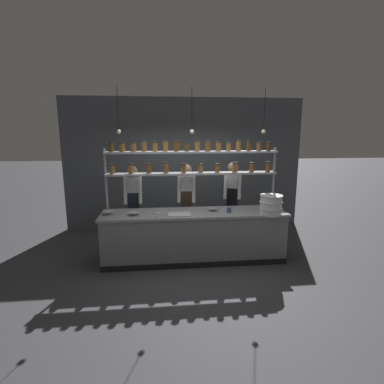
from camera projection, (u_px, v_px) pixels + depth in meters
name	position (u px, v px, depth m)	size (l,w,h in m)	color
ground_plane	(194.00, 259.00, 5.62)	(40.00, 40.00, 0.00)	#3D3D42
back_wall	(185.00, 164.00, 7.31)	(5.74, 0.12, 3.15)	#4C5156
prep_counter	(194.00, 236.00, 5.53)	(3.34, 0.76, 0.92)	gray
spice_shelf_unit	(192.00, 163.00, 5.58)	(3.23, 0.28, 2.20)	#999BA0
chef_left	(133.00, 201.00, 6.00)	(0.36, 0.30, 1.69)	black
chef_center	(186.00, 200.00, 6.06)	(0.38, 0.31, 1.72)	black
chef_right	(232.00, 197.00, 6.31)	(0.41, 0.35, 1.73)	black
container_stack	(271.00, 205.00, 5.24)	(0.39, 0.39, 0.35)	white
cutting_board	(179.00, 215.00, 5.22)	(0.40, 0.26, 0.02)	silver
prep_bowl_near_left	(109.00, 213.00, 5.27)	(0.21, 0.21, 0.06)	silver
prep_bowl_center_front	(213.00, 210.00, 5.50)	(0.19, 0.19, 0.05)	#B2B7BC
prep_bowl_center_back	(134.00, 214.00, 5.21)	(0.20, 0.20, 0.05)	#B2B7BC
serving_cup_front	(229.00, 210.00, 5.39)	(0.08, 0.08, 0.08)	#334C70
serving_cup_by_board	(158.00, 215.00, 5.08)	(0.08, 0.08, 0.09)	silver
pendant_light_row	(193.00, 129.00, 5.14)	(2.58, 0.07, 0.78)	black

